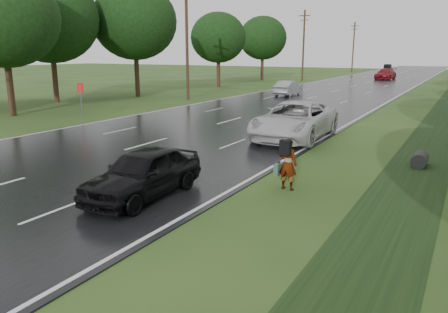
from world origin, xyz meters
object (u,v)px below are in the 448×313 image
Objects in this scene: white_pickup at (295,120)px; silver_sedan at (288,88)px; dark_sedan at (143,173)px; road_sign at (81,94)px; pedestrian at (287,163)px.

white_pickup reaches higher than silver_sedan.
silver_sedan is (-7.52, 30.80, -0.01)m from dark_sedan.
road_sign is 14.03m from white_pickup.
white_pickup is (14.00, 0.64, -0.71)m from road_sign.
silver_sedan is at bearing -66.07° from pedestrian.
road_sign is 0.53× the size of silver_sedan.
road_sign is at bearing -178.95° from white_pickup.
white_pickup is at bearing 85.22° from dark_sedan.
road_sign is 16.67m from dark_sedan.
road_sign is at bearing 142.03° from dark_sedan.
silver_sedan is at bearing 110.61° from white_pickup.
dark_sedan is at bearing 42.66° from pedestrian.
white_pickup is 1.51× the size of dark_sedan.
pedestrian is 30.01m from silver_sedan.
dark_sedan is at bearing -95.30° from white_pickup.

